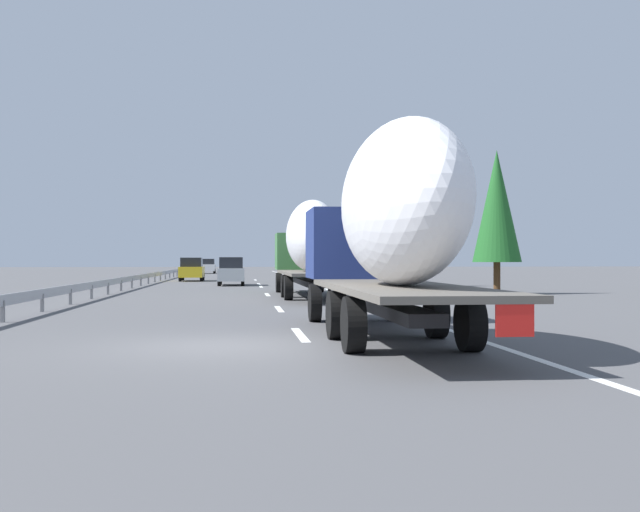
{
  "coord_description": "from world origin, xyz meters",
  "views": [
    {
      "loc": [
        -14.84,
        -0.42,
        1.71
      ],
      "look_at": [
        15.16,
        -3.69,
        1.87
      ],
      "focal_mm": 41.67,
      "sensor_mm": 36.0,
      "label": 1
    }
  ],
  "objects": [
    {
      "name": "tree_0",
      "position": [
        30.87,
        -10.1,
        3.47
      ],
      "size": [
        3.15,
        3.15,
        5.63
      ],
      "color": "#472D19",
      "rests_on": "ground_plane"
    },
    {
      "name": "lane_stripe_5",
      "position": [
        48.4,
        -1.8,
        0.0
      ],
      "size": [
        3.2,
        0.2,
        0.01
      ],
      "primitive_type": "cube",
      "color": "white",
      "rests_on": "ground_plane"
    },
    {
      "name": "truck_lead",
      "position": [
        18.99,
        -3.6,
        2.48
      ],
      "size": [
        14.36,
        2.55,
        4.35
      ],
      "color": "#387038",
      "rests_on": "ground_plane"
    },
    {
      "name": "lane_stripe_1",
      "position": [
        10.89,
        -1.8,
        0.0
      ],
      "size": [
        3.2,
        0.2,
        0.01
      ],
      "primitive_type": "cube",
      "color": "white",
      "rests_on": "ground_plane"
    },
    {
      "name": "ground_plane",
      "position": [
        40.0,
        0.0,
        0.0
      ],
      "size": [
        260.0,
        260.0,
        0.0
      ],
      "primitive_type": "plane",
      "color": "#4C4C4F"
    },
    {
      "name": "lane_stripe_0",
      "position": [
        2.0,
        -1.8,
        0.0
      ],
      "size": [
        3.2,
        0.2,
        0.01
      ],
      "primitive_type": "cube",
      "color": "white",
      "rests_on": "ground_plane"
    },
    {
      "name": "tree_2",
      "position": [
        31.96,
        -10.74,
        4.33
      ],
      "size": [
        3.86,
        3.86,
        7.08
      ],
      "color": "#472D19",
      "rests_on": "ground_plane"
    },
    {
      "name": "car_yellow_coupe",
      "position": [
        45.87,
        3.38,
        0.95
      ],
      "size": [
        4.42,
        1.88,
        1.89
      ],
      "color": "gold",
      "rests_on": "ground_plane"
    },
    {
      "name": "truck_trailing",
      "position": [
        0.77,
        -3.6,
        2.5
      ],
      "size": [
        12.72,
        2.55,
        4.44
      ],
      "color": "navy",
      "rests_on": "ground_plane"
    },
    {
      "name": "road_sign",
      "position": [
        40.33,
        -6.7,
        2.26
      ],
      "size": [
        0.1,
        0.9,
        3.27
      ],
      "color": "gray",
      "rests_on": "ground_plane"
    },
    {
      "name": "guardrail_median",
      "position": [
        43.0,
        6.0,
        0.58
      ],
      "size": [
        94.0,
        0.1,
        0.76
      ],
      "color": "#9EA0A5",
      "rests_on": "ground_plane"
    },
    {
      "name": "tree_3",
      "position": [
        44.0,
        -10.38,
        3.89
      ],
      "size": [
        3.33,
        3.33,
        6.33
      ],
      "color": "#472D19",
      "rests_on": "ground_plane"
    },
    {
      "name": "car_white_van",
      "position": [
        79.59,
        3.45,
        0.93
      ],
      "size": [
        4.15,
        1.77,
        1.84
      ],
      "color": "white",
      "rests_on": "ground_plane"
    },
    {
      "name": "lane_stripe_2",
      "position": [
        21.65,
        -1.8,
        0.0
      ],
      "size": [
        3.2,
        0.2,
        0.01
      ],
      "primitive_type": "cube",
      "color": "white",
      "rests_on": "ground_plane"
    },
    {
      "name": "lane_stripe_3",
      "position": [
        32.55,
        -1.8,
        0.0
      ],
      "size": [
        3.2,
        0.2,
        0.01
      ],
      "primitive_type": "cube",
      "color": "white",
      "rests_on": "ground_plane"
    },
    {
      "name": "car_silver_hatch",
      "position": [
        35.32,
        0.11,
        0.95
      ],
      "size": [
        4.65,
        1.75,
        1.89
      ],
      "color": "#ADB2B7",
      "rests_on": "ground_plane"
    },
    {
      "name": "edge_line_right",
      "position": [
        45.0,
        -5.5,
        0.0
      ],
      "size": [
        110.0,
        0.2,
        0.01
      ],
      "primitive_type": "cube",
      "color": "white",
      "rests_on": "ground_plane"
    },
    {
      "name": "lane_stripe_4",
      "position": [
        37.86,
        -1.8,
        0.0
      ],
      "size": [
        3.2,
        0.2,
        0.01
      ],
      "primitive_type": "cube",
      "color": "white",
      "rests_on": "ground_plane"
    },
    {
      "name": "tree_1",
      "position": [
        21.04,
        -13.24,
        4.39
      ],
      "size": [
        2.42,
        2.42,
        7.22
      ],
      "color": "#472D19",
      "rests_on": "ground_plane"
    }
  ]
}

